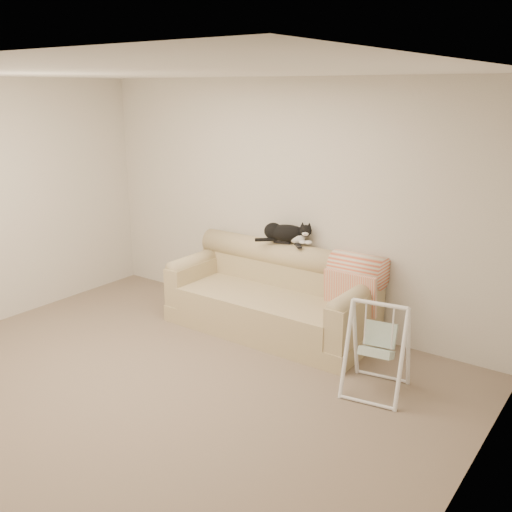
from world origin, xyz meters
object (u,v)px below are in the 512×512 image
Objects in this scene: remote_a at (282,242)px; sofa at (273,298)px; baby_swing at (378,347)px; remote_b at (298,245)px; tuxedo_cat at (286,233)px.

sofa is at bearing -79.94° from remote_a.
remote_a is at bearing 151.60° from baby_swing.
baby_swing is (1.45, -0.59, 0.05)m from sofa.
sofa is 11.78× the size of remote_a.
sofa is 1.56m from baby_swing.
remote_b is at bearing 49.05° from sofa.
tuxedo_cat is 1.77m from baby_swing.
tuxedo_cat is at bearing 169.13° from remote_b.
remote_a reaches higher than remote_b.
remote_a is at bearing 174.92° from remote_b.
remote_a is at bearing 100.06° from sofa.
remote_a is at bearing -162.86° from tuxedo_cat.
remote_b is 1.58m from baby_swing.
remote_a is 0.32× the size of tuxedo_cat.
remote_a is (-0.04, 0.22, 0.56)m from sofa.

